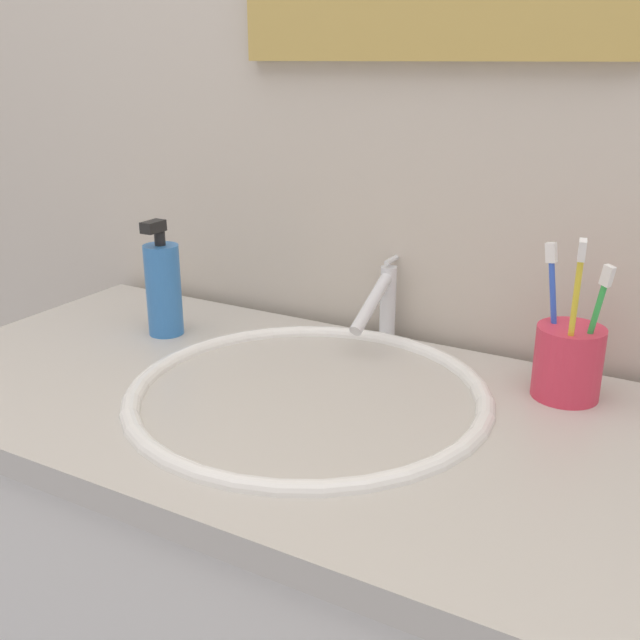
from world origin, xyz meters
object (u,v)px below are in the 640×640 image
(faucet, at_px, (382,300))
(toothbrush_green, at_px, (593,324))
(toothbrush_cup, at_px, (568,362))
(soap_dispenser, at_px, (163,288))
(toothbrush_blue, at_px, (553,308))
(toothbrush_yellow, at_px, (574,313))

(faucet, relative_size, toothbrush_green, 0.89)
(toothbrush_cup, distance_m, soap_dispenser, 0.58)
(toothbrush_cup, bearing_deg, toothbrush_green, -23.69)
(toothbrush_cup, bearing_deg, toothbrush_blue, 167.13)
(toothbrush_yellow, distance_m, soap_dispenser, 0.58)
(toothbrush_yellow, height_order, toothbrush_blue, toothbrush_yellow)
(faucet, height_order, toothbrush_blue, toothbrush_blue)
(toothbrush_green, relative_size, soap_dispenser, 0.98)
(toothbrush_blue, bearing_deg, faucet, 167.13)
(toothbrush_cup, height_order, toothbrush_green, toothbrush_green)
(soap_dispenser, bearing_deg, toothbrush_yellow, 3.50)
(toothbrush_cup, xyz_separation_m, toothbrush_yellow, (0.01, -0.03, 0.08))
(toothbrush_yellow, relative_size, toothbrush_blue, 1.12)
(faucet, xyz_separation_m, toothbrush_cup, (0.28, -0.06, -0.02))
(toothbrush_blue, height_order, toothbrush_green, toothbrush_blue)
(toothbrush_blue, bearing_deg, toothbrush_green, -18.30)
(toothbrush_blue, bearing_deg, toothbrush_yellow, -52.57)
(soap_dispenser, bearing_deg, toothbrush_blue, 7.85)
(toothbrush_green, bearing_deg, toothbrush_blue, 161.70)
(faucet, bearing_deg, toothbrush_yellow, -19.08)
(toothbrush_cup, relative_size, toothbrush_yellow, 0.44)
(toothbrush_blue, relative_size, soap_dispenser, 1.05)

